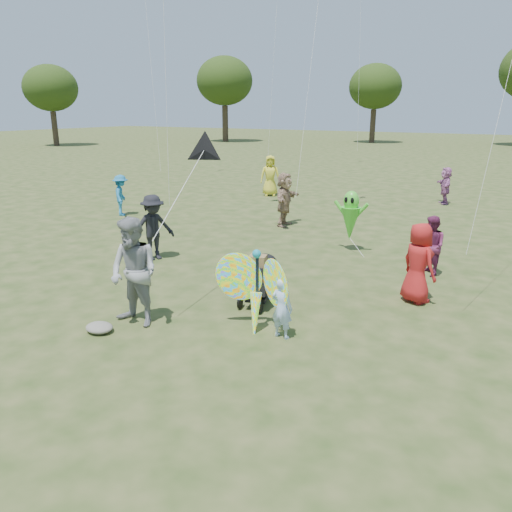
% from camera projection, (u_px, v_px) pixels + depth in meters
% --- Properties ---
extents(ground, '(160.00, 160.00, 0.00)m').
position_uv_depth(ground, '(223.00, 337.00, 8.95)').
color(ground, '#51592B').
rests_on(ground, ground).
extents(child_girl, '(0.42, 0.29, 1.12)m').
position_uv_depth(child_girl, '(282.00, 308.00, 8.78)').
color(child_girl, '#AFCFF8').
rests_on(child_girl, ground).
extents(adult_man, '(1.03, 0.82, 2.06)m').
position_uv_depth(adult_man, '(134.00, 273.00, 9.19)').
color(adult_man, gray).
rests_on(adult_man, ground).
extents(grey_bag, '(0.53, 0.44, 0.17)m').
position_uv_depth(grey_bag, '(99.00, 328.00, 9.12)').
color(grey_bag, slate).
rests_on(grey_bag, ground).
extents(crowd_a, '(0.99, 0.91, 1.70)m').
position_uv_depth(crowd_a, '(418.00, 263.00, 10.35)').
color(crowd_a, '#AF1C1C').
rests_on(crowd_a, ground).
extents(crowd_b, '(1.06, 1.31, 1.76)m').
position_uv_depth(crowd_b, '(153.00, 228.00, 13.29)').
color(crowd_b, black).
rests_on(crowd_b, ground).
extents(crowd_d, '(0.78, 1.77, 1.85)m').
position_uv_depth(crowd_d, '(284.00, 199.00, 17.14)').
color(crowd_d, '#9B7B5F').
rests_on(crowd_d, ground).
extents(crowd_e, '(0.88, 0.90, 1.47)m').
position_uv_depth(crowd_e, '(431.00, 246.00, 12.07)').
color(crowd_e, '#6C244C').
rests_on(crowd_e, ground).
extents(crowd_g, '(1.08, 0.97, 1.86)m').
position_uv_depth(crowd_g, '(270.00, 176.00, 23.06)').
color(crowd_g, gold).
rests_on(crowd_g, ground).
extents(crowd_i, '(1.06, 1.14, 1.54)m').
position_uv_depth(crowd_i, '(121.00, 195.00, 18.86)').
color(crowd_i, '#1E6FA5').
rests_on(crowd_i, ground).
extents(crowd_j, '(0.97, 1.51, 1.56)m').
position_uv_depth(crowd_j, '(445.00, 186.00, 21.16)').
color(crowd_j, '#B064A0').
rests_on(crowd_j, ground).
extents(jogging_stroller, '(0.67, 1.12, 1.09)m').
position_uv_depth(jogging_stroller, '(260.00, 277.00, 10.25)').
color(jogging_stroller, black).
rests_on(jogging_stroller, ground).
extents(butterfly_kite, '(1.74, 0.75, 1.73)m').
position_uv_depth(butterfly_kite, '(256.00, 291.00, 9.02)').
color(butterfly_kite, red).
rests_on(butterfly_kite, ground).
extents(delta_kite_rig, '(0.91, 2.59, 1.84)m').
position_uv_depth(delta_kite_rig, '(204.00, 151.00, 10.58)').
color(delta_kite_rig, black).
rests_on(delta_kite_rig, ground).
extents(alien_kite, '(1.12, 0.69, 1.74)m').
position_uv_depth(alien_kite, '(350.00, 218.00, 14.04)').
color(alien_kite, green).
rests_on(alien_kite, ground).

